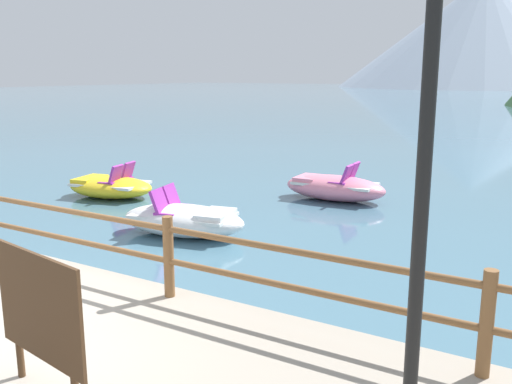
{
  "coord_description": "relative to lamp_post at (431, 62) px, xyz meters",
  "views": [
    {
      "loc": [
        5.65,
        -3.15,
        2.93
      ],
      "look_at": [
        0.81,
        5.0,
        0.9
      ],
      "focal_mm": 39.17,
      "sensor_mm": 36.0,
      "label": 1
    }
  ],
  "objects": [
    {
      "name": "lamp_post",
      "position": [
        0.0,
        0.0,
        0.0
      ],
      "size": [
        0.28,
        0.28,
        4.32
      ],
      "color": "black",
      "rests_on": "promenade_dock"
    },
    {
      "name": "pedal_boat_3",
      "position": [
        -8.82,
        5.86,
        -2.72
      ],
      "size": [
        2.33,
        1.65,
        0.84
      ],
      "color": "yellow",
      "rests_on": "ground"
    },
    {
      "name": "pedal_boat_0",
      "position": [
        -5.3,
        4.2,
        -2.69
      ],
      "size": [
        2.54,
        1.59,
        0.89
      ],
      "color": "white",
      "rests_on": "ground"
    },
    {
      "name": "pedal_boat_1",
      "position": [
        -4.07,
        8.33,
        -2.68
      ],
      "size": [
        2.45,
        1.22,
        0.9
      ],
      "color": "pink",
      "rests_on": "ground"
    },
    {
      "name": "distant_peak",
      "position": [
        -20.37,
        126.02,
        8.34
      ],
      "size": [
        59.72,
        59.72,
        22.65
      ],
      "primitive_type": "cone",
      "color": "#93A3B7",
      "rests_on": "ground"
    },
    {
      "name": "ground_plane",
      "position": [
        -4.77,
        39.53,
        -2.99
      ],
      "size": [
        200.0,
        200.0,
        0.0
      ],
      "primitive_type": "plane",
      "color": "#477084"
    },
    {
      "name": "sign_board",
      "position": [
        -2.63,
        -1.0,
        -1.86
      ],
      "size": [
        1.17,
        0.23,
        1.19
      ],
      "color": "silver",
      "rests_on": "promenade_dock"
    },
    {
      "name": "dock_railing",
      "position": [
        -4.77,
        1.08,
        -2.02
      ],
      "size": [
        23.92,
        0.12,
        0.95
      ],
      "color": "brown",
      "rests_on": "promenade_dock"
    }
  ]
}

